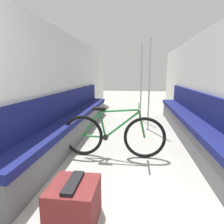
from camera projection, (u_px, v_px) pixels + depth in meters
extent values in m
cube|color=silver|center=(62.00, 86.00, 4.00)|extent=(0.10, 9.70, 2.13)
cube|color=silver|center=(208.00, 87.00, 3.67)|extent=(0.10, 9.70, 2.13)
cube|color=#5B5B60|center=(76.00, 127.00, 4.20)|extent=(0.34, 5.14, 0.40)
cube|color=navy|center=(76.00, 116.00, 4.15)|extent=(0.40, 5.14, 0.10)
cube|color=navy|center=(68.00, 102.00, 4.12)|extent=(0.07, 5.14, 0.46)
cube|color=#5B5B60|center=(189.00, 131.00, 3.93)|extent=(0.34, 5.14, 0.40)
cube|color=navy|center=(190.00, 119.00, 3.88)|extent=(0.40, 5.14, 0.10)
cube|color=navy|center=(201.00, 105.00, 3.81)|extent=(0.07, 5.14, 0.46)
torus|color=black|center=(83.00, 135.00, 3.22)|extent=(0.66, 0.05, 0.66)
torus|color=black|center=(145.00, 138.00, 3.11)|extent=(0.66, 0.05, 0.66)
cylinder|color=#237533|center=(94.00, 136.00, 3.20)|extent=(0.37, 0.03, 0.05)
cylinder|color=#237533|center=(91.00, 124.00, 3.17)|extent=(0.30, 0.03, 0.40)
cylinder|color=#237533|center=(102.00, 123.00, 3.14)|extent=(0.13, 0.03, 0.47)
cylinder|color=#237533|center=(122.00, 125.00, 3.11)|extent=(0.54, 0.03, 0.45)
cylinder|color=#237533|center=(119.00, 111.00, 3.08)|extent=(0.62, 0.03, 0.08)
cylinder|color=#237533|center=(142.00, 124.00, 3.07)|extent=(0.13, 0.03, 0.43)
cylinder|color=black|center=(105.00, 137.00, 3.18)|extent=(0.09, 0.06, 0.09)
cube|color=black|center=(99.00, 109.00, 3.11)|extent=(0.20, 0.07, 0.04)
cylinder|color=#237533|center=(139.00, 105.00, 3.02)|extent=(0.02, 0.46, 0.02)
cylinder|color=gray|center=(140.00, 120.00, 5.74)|extent=(0.08, 0.08, 0.01)
cylinder|color=silver|center=(141.00, 83.00, 5.54)|extent=(0.04, 0.04, 2.11)
cylinder|color=gray|center=(148.00, 129.00, 4.78)|extent=(0.08, 0.08, 0.01)
cylinder|color=silver|center=(149.00, 85.00, 4.58)|extent=(0.04, 0.04, 2.11)
cube|color=maroon|center=(74.00, 203.00, 1.76)|extent=(0.41, 0.44, 0.37)
cube|color=black|center=(73.00, 183.00, 1.72)|extent=(0.10, 0.37, 0.03)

